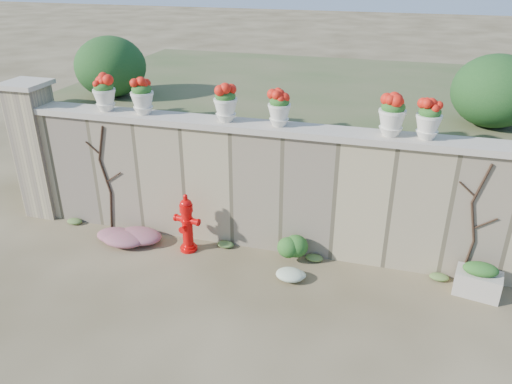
% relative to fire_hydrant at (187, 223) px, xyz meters
% --- Properties ---
extents(ground, '(80.00, 80.00, 0.00)m').
position_rel_fire_hydrant_xyz_m(ground, '(1.06, -1.25, -0.51)').
color(ground, '#493D24').
rests_on(ground, ground).
extents(stone_wall, '(8.00, 0.40, 2.00)m').
position_rel_fire_hydrant_xyz_m(stone_wall, '(1.06, 0.55, 0.49)').
color(stone_wall, tan).
rests_on(stone_wall, ground).
extents(wall_cap, '(8.10, 0.52, 0.10)m').
position_rel_fire_hydrant_xyz_m(wall_cap, '(1.06, 0.55, 1.54)').
color(wall_cap, '#BEB4A0').
rests_on(wall_cap, stone_wall).
extents(gate_pillar, '(0.72, 0.72, 2.48)m').
position_rel_fire_hydrant_xyz_m(gate_pillar, '(-3.09, 0.55, 0.75)').
color(gate_pillar, tan).
rests_on(gate_pillar, ground).
extents(raised_fill, '(9.00, 6.00, 2.00)m').
position_rel_fire_hydrant_xyz_m(raised_fill, '(1.06, 3.75, 0.49)').
color(raised_fill, '#384C23').
rests_on(raised_fill, ground).
extents(back_shrub_left, '(1.30, 1.30, 1.10)m').
position_rel_fire_hydrant_xyz_m(back_shrub_left, '(-2.14, 1.75, 2.04)').
color(back_shrub_left, '#143814').
rests_on(back_shrub_left, raised_fill).
extents(back_shrub_right, '(1.30, 1.30, 1.10)m').
position_rel_fire_hydrant_xyz_m(back_shrub_right, '(4.46, 1.75, 2.04)').
color(back_shrub_right, '#143814').
rests_on(back_shrub_right, raised_fill).
extents(vine_left, '(0.60, 0.04, 1.91)m').
position_rel_fire_hydrant_xyz_m(vine_left, '(-1.61, 0.33, 0.48)').
color(vine_left, black).
rests_on(vine_left, ground).
extents(vine_right, '(0.60, 0.04, 1.91)m').
position_rel_fire_hydrant_xyz_m(vine_right, '(4.29, 0.33, 0.48)').
color(vine_right, black).
rests_on(vine_right, ground).
extents(fire_hydrant, '(0.44, 0.31, 1.01)m').
position_rel_fire_hydrant_xyz_m(fire_hydrant, '(0.00, 0.00, 0.00)').
color(fire_hydrant, red).
rests_on(fire_hydrant, ground).
extents(planter_box, '(0.68, 0.47, 0.52)m').
position_rel_fire_hydrant_xyz_m(planter_box, '(4.45, 0.03, -0.27)').
color(planter_box, '#BEB4A0').
rests_on(planter_box, ground).
extents(green_shrub, '(0.66, 0.60, 0.63)m').
position_rel_fire_hydrant_xyz_m(green_shrub, '(1.71, 0.06, -0.19)').
color(green_shrub, '#1E5119').
rests_on(green_shrub, ground).
extents(magenta_clump, '(1.01, 0.68, 0.27)m').
position_rel_fire_hydrant_xyz_m(magenta_clump, '(-1.10, -0.08, -0.37)').
color(magenta_clump, '#C7277A').
rests_on(magenta_clump, ground).
extents(white_flowers, '(0.57, 0.46, 0.21)m').
position_rel_fire_hydrant_xyz_m(white_flowers, '(1.82, -0.32, -0.41)').
color(white_flowers, white).
rests_on(white_flowers, ground).
extents(urn_pot_0, '(0.37, 0.37, 0.57)m').
position_rel_fire_hydrant_xyz_m(urn_pot_0, '(-1.57, 0.55, 1.88)').
color(urn_pot_0, silver).
rests_on(urn_pot_0, wall_cap).
extents(urn_pot_1, '(0.37, 0.37, 0.57)m').
position_rel_fire_hydrant_xyz_m(urn_pot_1, '(-0.89, 0.55, 1.88)').
color(urn_pot_1, silver).
rests_on(urn_pot_1, wall_cap).
extents(urn_pot_2, '(0.36, 0.36, 0.57)m').
position_rel_fire_hydrant_xyz_m(urn_pot_2, '(0.52, 0.55, 1.87)').
color(urn_pot_2, silver).
rests_on(urn_pot_2, wall_cap).
extents(urn_pot_3, '(0.34, 0.34, 0.54)m').
position_rel_fire_hydrant_xyz_m(urn_pot_3, '(1.36, 0.55, 1.86)').
color(urn_pot_3, silver).
rests_on(urn_pot_3, wall_cap).
extents(urn_pot_4, '(0.39, 0.39, 0.60)m').
position_rel_fire_hydrant_xyz_m(urn_pot_4, '(2.99, 0.55, 1.89)').
color(urn_pot_4, silver).
rests_on(urn_pot_4, wall_cap).
extents(urn_pot_5, '(0.36, 0.36, 0.56)m').
position_rel_fire_hydrant_xyz_m(urn_pot_5, '(3.48, 0.55, 1.87)').
color(urn_pot_5, silver).
rests_on(urn_pot_5, wall_cap).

